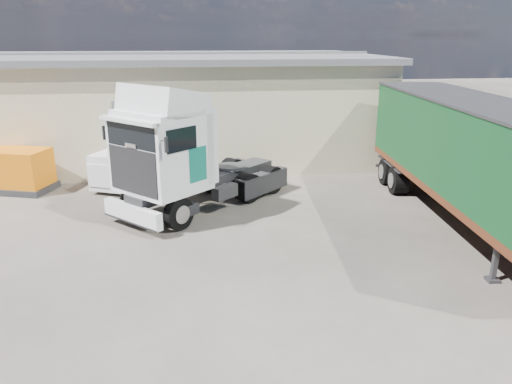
{
  "coord_description": "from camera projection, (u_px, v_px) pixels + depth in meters",
  "views": [
    {
      "loc": [
        -0.59,
        -12.19,
        6.31
      ],
      "look_at": [
        1.36,
        3.0,
        1.47
      ],
      "focal_mm": 35.0,
      "sensor_mm": 36.0,
      "label": 1
    }
  ],
  "objects": [
    {
      "name": "ground",
      "position": [
        220.0,
        279.0,
        13.5
      ],
      "size": [
        120.0,
        120.0,
        0.0
      ],
      "primitive_type": "plane",
      "color": "#292621",
      "rests_on": "ground"
    },
    {
      "name": "panel_van",
      "position": [
        129.0,
        166.0,
        21.74
      ],
      "size": [
        3.14,
        4.32,
        1.64
      ],
      "rotation": [
        0.0,
        0.0,
        -0.43
      ],
      "color": "black",
      "rests_on": "ground"
    },
    {
      "name": "tractor_unit",
      "position": [
        181.0,
        160.0,
        17.98
      ],
      "size": [
        6.89,
        6.8,
        4.78
      ],
      "rotation": [
        0.0,
        0.0,
        -0.8
      ],
      "color": "black",
      "rests_on": "ground"
    },
    {
      "name": "warehouse",
      "position": [
        91.0,
        105.0,
        27.09
      ],
      "size": [
        30.6,
        12.6,
        5.42
      ],
      "color": "beige",
      "rests_on": "ground"
    },
    {
      "name": "brick_boundary_wall",
      "position": [
        494.0,
        166.0,
        20.2
      ],
      "size": [
        0.35,
        26.0,
        2.5
      ],
      "primitive_type": "cube",
      "color": "maroon",
      "rests_on": "ground"
    },
    {
      "name": "orange_skip",
      "position": [
        17.0,
        173.0,
        20.93
      ],
      "size": [
        3.25,
        2.57,
        1.77
      ],
      "rotation": [
        0.0,
        0.0,
        -0.32
      ],
      "color": "#2D2D30",
      "rests_on": "ground"
    },
    {
      "name": "box_trailer",
      "position": [
        469.0,
        150.0,
        16.63
      ],
      "size": [
        3.83,
        13.15,
        4.31
      ],
      "rotation": [
        0.0,
        0.0,
        -0.08
      ],
      "color": "#2D2D30",
      "rests_on": "ground"
    }
  ]
}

